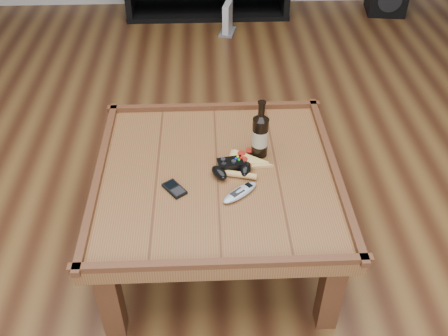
{
  "coord_description": "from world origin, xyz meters",
  "views": [
    {
      "loc": [
        -0.04,
        -1.57,
        1.79
      ],
      "look_at": [
        0.03,
        -0.05,
        0.52
      ],
      "focal_mm": 40.0,
      "sensor_mm": 36.0,
      "label": 1
    }
  ],
  "objects_px": {
    "beer_bottle": "(260,134)",
    "game_controller": "(232,168)",
    "smartphone": "(175,189)",
    "remote_control": "(240,192)",
    "coffee_table": "(217,184)",
    "pizza_slice": "(243,163)",
    "game_console": "(227,20)"
  },
  "relations": [
    {
      "from": "smartphone",
      "to": "remote_control",
      "type": "height_order",
      "value": "remote_control"
    },
    {
      "from": "game_controller",
      "to": "remote_control",
      "type": "relative_size",
      "value": 1.12
    },
    {
      "from": "smartphone",
      "to": "coffee_table",
      "type": "bearing_deg",
      "value": -7.38
    },
    {
      "from": "beer_bottle",
      "to": "game_console",
      "type": "relative_size",
      "value": 1.06
    },
    {
      "from": "game_console",
      "to": "remote_control",
      "type": "bearing_deg",
      "value": -77.3
    },
    {
      "from": "beer_bottle",
      "to": "remote_control",
      "type": "distance_m",
      "value": 0.29
    },
    {
      "from": "pizza_slice",
      "to": "smartphone",
      "type": "bearing_deg",
      "value": -137.73
    },
    {
      "from": "smartphone",
      "to": "remote_control",
      "type": "xyz_separation_m",
      "value": [
        0.26,
        -0.04,
        0.01
      ]
    },
    {
      "from": "pizza_slice",
      "to": "remote_control",
      "type": "height_order",
      "value": "pizza_slice"
    },
    {
      "from": "coffee_table",
      "to": "remote_control",
      "type": "height_order",
      "value": "same"
    },
    {
      "from": "game_console",
      "to": "beer_bottle",
      "type": "bearing_deg",
      "value": -74.88
    },
    {
      "from": "coffee_table",
      "to": "beer_bottle",
      "type": "height_order",
      "value": "beer_bottle"
    },
    {
      "from": "smartphone",
      "to": "game_controller",
      "type": "bearing_deg",
      "value": -13.56
    },
    {
      "from": "coffee_table",
      "to": "game_controller",
      "type": "relative_size",
      "value": 5.58
    },
    {
      "from": "coffee_table",
      "to": "smartphone",
      "type": "bearing_deg",
      "value": -150.79
    },
    {
      "from": "game_controller",
      "to": "pizza_slice",
      "type": "bearing_deg",
      "value": 33.74
    },
    {
      "from": "beer_bottle",
      "to": "game_controller",
      "type": "bearing_deg",
      "value": -137.02
    },
    {
      "from": "smartphone",
      "to": "remote_control",
      "type": "bearing_deg",
      "value": -45.15
    },
    {
      "from": "beer_bottle",
      "to": "smartphone",
      "type": "relative_size",
      "value": 2.3
    },
    {
      "from": "pizza_slice",
      "to": "game_console",
      "type": "distance_m",
      "value": 2.3
    },
    {
      "from": "coffee_table",
      "to": "remote_control",
      "type": "distance_m",
      "value": 0.18
    },
    {
      "from": "beer_bottle",
      "to": "smartphone",
      "type": "distance_m",
      "value": 0.43
    },
    {
      "from": "coffee_table",
      "to": "beer_bottle",
      "type": "bearing_deg",
      "value": 32.82
    },
    {
      "from": "pizza_slice",
      "to": "remote_control",
      "type": "xyz_separation_m",
      "value": [
        -0.03,
        -0.19,
        0.0
      ]
    },
    {
      "from": "pizza_slice",
      "to": "remote_control",
      "type": "bearing_deg",
      "value": -83.02
    },
    {
      "from": "beer_bottle",
      "to": "remote_control",
      "type": "xyz_separation_m",
      "value": [
        -0.1,
        -0.25,
        -0.09
      ]
    },
    {
      "from": "beer_bottle",
      "to": "game_controller",
      "type": "height_order",
      "value": "beer_bottle"
    },
    {
      "from": "beer_bottle",
      "to": "game_controller",
      "type": "distance_m",
      "value": 0.19
    },
    {
      "from": "remote_control",
      "to": "game_console",
      "type": "height_order",
      "value": "remote_control"
    },
    {
      "from": "coffee_table",
      "to": "pizza_slice",
      "type": "height_order",
      "value": "pizza_slice"
    },
    {
      "from": "beer_bottle",
      "to": "remote_control",
      "type": "height_order",
      "value": "beer_bottle"
    },
    {
      "from": "coffee_table",
      "to": "game_controller",
      "type": "xyz_separation_m",
      "value": [
        0.06,
        0.0,
        0.08
      ]
    }
  ]
}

